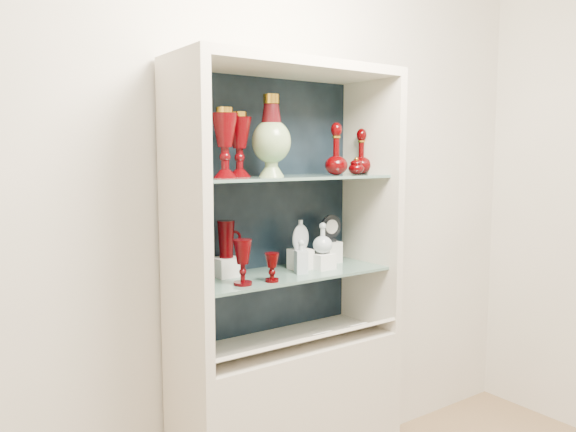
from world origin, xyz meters
TOP-DOWN VIEW (x-y plane):
  - wall_back at (0.00, 1.75)m, footprint 3.50×0.02m
  - cabinet_base at (0.00, 1.53)m, footprint 1.00×0.40m
  - cabinet_back_panel at (0.00, 1.72)m, footprint 0.98×0.02m
  - cabinet_side_left at (-0.48, 1.53)m, footprint 0.04×0.40m
  - cabinet_side_right at (0.48, 1.53)m, footprint 0.04×0.40m
  - cabinet_top_cap at (0.00, 1.53)m, footprint 1.00×0.40m
  - shelf_lower at (0.00, 1.55)m, footprint 0.92×0.34m
  - shelf_upper at (0.00, 1.55)m, footprint 0.92×0.34m
  - label_ledge at (0.00, 1.42)m, footprint 0.92×0.17m
  - label_card_0 at (0.29, 1.42)m, footprint 0.10×0.06m
  - label_card_1 at (0.08, 1.42)m, footprint 0.10×0.06m
  - pedestal_lamp_left at (-0.31, 1.52)m, footprint 0.12×0.12m
  - pedestal_lamp_right at (-0.21, 1.57)m, footprint 0.11×0.11m
  - enamel_urn at (-0.08, 1.54)m, footprint 0.19×0.19m
  - ruby_decanter_a at (0.24, 1.50)m, footprint 0.12×0.12m
  - ruby_decanter_b at (0.44, 1.56)m, footprint 0.11×0.11m
  - lidded_bowl at (0.37, 1.51)m, footprint 0.09×0.09m
  - cobalt_goblet at (-0.44, 1.53)m, footprint 0.09×0.09m
  - ruby_goblet_tall at (-0.27, 1.46)m, footprint 0.10×0.10m
  - ruby_goblet_small at (-0.14, 1.44)m, footprint 0.07×0.07m
  - riser_ruby_pitcher at (-0.24, 1.63)m, footprint 0.10×0.10m
  - ruby_pitcher at (-0.24, 1.63)m, footprint 0.13×0.10m
  - clear_square_bottle at (0.05, 1.50)m, footprint 0.06×0.06m
  - riser_flat_flask at (0.10, 1.58)m, footprint 0.09×0.09m
  - flat_flask at (0.10, 1.58)m, footprint 0.10×0.05m
  - riser_clear_round_decanter at (0.18, 1.52)m, footprint 0.09×0.09m
  - clear_round_decanter at (0.18, 1.52)m, footprint 0.09×0.09m
  - riser_cameo_medallion at (0.31, 1.62)m, footprint 0.08×0.08m
  - cameo_medallion at (0.31, 1.62)m, footprint 0.11×0.05m

SIDE VIEW (x-z plane):
  - cabinet_base at x=0.00m, z-range 0.00..0.75m
  - label_ledge at x=0.00m, z-range 0.74..0.82m
  - label_card_0 at x=0.29m, z-range 0.78..0.81m
  - label_card_1 at x=0.08m, z-range 0.78..0.81m
  - shelf_lower at x=0.00m, z-range 1.04..1.05m
  - riser_clear_round_decanter at x=0.18m, z-range 1.05..1.12m
  - riser_ruby_pitcher at x=-0.24m, z-range 1.05..1.13m
  - riser_flat_flask at x=0.10m, z-range 1.05..1.14m
  - riser_cameo_medallion at x=0.31m, z-range 1.05..1.15m
  - ruby_goblet_small at x=-0.14m, z-range 1.05..1.17m
  - clear_square_bottle at x=0.05m, z-range 1.05..1.20m
  - cobalt_goblet at x=-0.44m, z-range 1.05..1.21m
  - ruby_goblet_tall at x=-0.27m, z-range 1.05..1.23m
  - clear_round_decanter at x=0.18m, z-range 1.12..1.25m
  - flat_flask at x=0.10m, z-range 1.14..1.28m
  - ruby_pitcher at x=-0.24m, z-range 1.13..1.29m
  - cameo_medallion at x=0.31m, z-range 1.15..1.28m
  - cabinet_back_panel at x=0.00m, z-range 0.75..1.90m
  - cabinet_side_left at x=-0.48m, z-range 0.75..1.90m
  - cabinet_side_right at x=0.48m, z-range 0.75..1.90m
  - wall_back at x=0.00m, z-range 0.00..2.80m
  - shelf_upper at x=0.00m, z-range 1.46..1.47m
  - lidded_bowl at x=0.37m, z-range 1.47..1.55m
  - ruby_decanter_b at x=0.44m, z-range 1.47..1.69m
  - ruby_decanter_a at x=0.24m, z-range 1.47..1.73m
  - pedestal_lamp_right at x=-0.21m, z-range 1.47..1.73m
  - pedestal_lamp_left at x=-0.31m, z-range 1.47..1.74m
  - enamel_urn at x=-0.08m, z-range 1.47..1.81m
  - cabinet_top_cap at x=0.00m, z-range 1.90..1.94m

